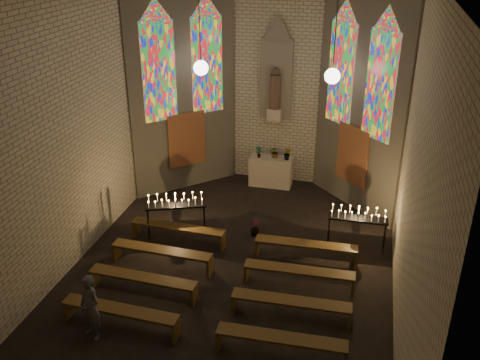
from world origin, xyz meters
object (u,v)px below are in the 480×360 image
object	(u,v)px
votive_stand_right	(358,216)
visitor	(90,307)
aisle_flower_pot	(255,228)
votive_stand_left	(175,202)
altar	(271,171)

from	to	relation	value
votive_stand_right	visitor	distance (m)	7.16
aisle_flower_pot	visitor	size ratio (longest dim) A/B	0.30
aisle_flower_pot	votive_stand_left	distance (m)	2.35
visitor	aisle_flower_pot	bearing A→B (deg)	87.00
altar	votive_stand_right	distance (m)	4.46
votive_stand_left	visitor	size ratio (longest dim) A/B	1.12
aisle_flower_pot	votive_stand_right	world-z (taller)	votive_stand_right
votive_stand_left	visitor	xyz separation A→B (m)	(-0.29, -4.32, -0.30)
votive_stand_left	votive_stand_right	world-z (taller)	votive_stand_left
visitor	altar	bearing A→B (deg)	98.19
visitor	votive_stand_left	bearing A→B (deg)	109.53
votive_stand_left	votive_stand_right	size ratio (longest dim) A/B	1.07
altar	votive_stand_right	world-z (taller)	votive_stand_right
aisle_flower_pot	votive_stand_right	size ratio (longest dim) A/B	0.29
altar	votive_stand_left	xyz separation A→B (m)	(-1.93, -3.85, 0.55)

